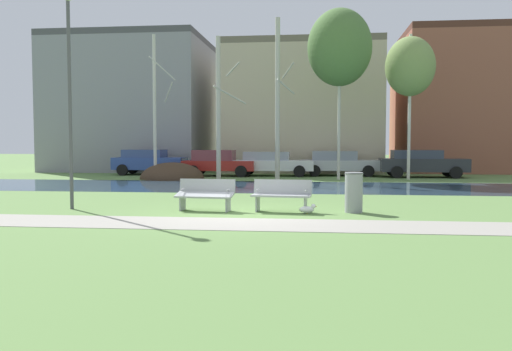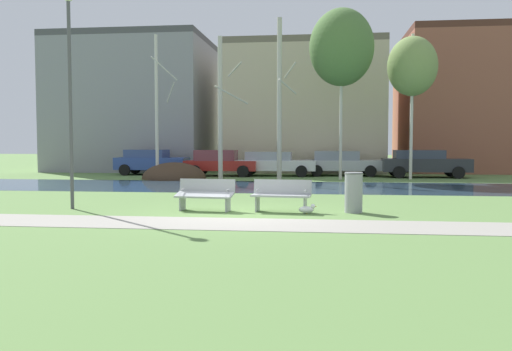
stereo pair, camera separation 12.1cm
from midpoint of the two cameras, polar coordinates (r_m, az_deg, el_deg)
name	(u,v)px [view 1 (the left image)]	position (r m, az deg, el deg)	size (l,w,h in m)	color
ground_plane	(272,185)	(24.14, 1.55, -0.98)	(120.00, 120.00, 0.00)	#5B7F42
paved_path_strip	(229,224)	(12.58, -3.14, -5.10)	(60.00, 1.92, 0.01)	gray
river_band	(270,187)	(23.09, 1.32, -1.18)	(80.00, 6.25, 0.01)	#2D475B
soil_mound	(172,179)	(28.54, -8.94, -0.33)	(3.32, 3.31, 1.71)	#423021
bench_left	(205,194)	(15.00, -5.57, -1.93)	(1.65, 0.71, 0.87)	#9EA0A3
bench_right	(282,195)	(14.70, 2.48, -2.02)	(1.65, 0.71, 0.87)	#9EA0A3
trash_bin	(354,192)	(14.80, 10.02, -1.69)	(0.50, 0.50, 1.09)	gray
seagull	(308,209)	(14.33, 5.21, -3.54)	(0.47, 0.18, 0.27)	white
streetlamp	(69,66)	(16.29, -19.27, 10.79)	(0.32, 0.32, 6.12)	#4C4C51
birch_far_left	(155,106)	(28.34, -10.69, 7.21)	(1.24, 2.10, 7.36)	beige
birch_left	(219,107)	(27.66, -4.03, 7.22)	(1.57, 2.59, 7.22)	#BCB7A8
birch_center_left	(278,98)	(27.68, 2.19, 8.11)	(1.01, 1.72, 8.15)	#BCB7A8
birch_center	(340,48)	(28.37, 8.67, 13.16)	(3.25, 3.25, 8.63)	beige
birch_center_right	(410,67)	(28.99, 15.80, 10.95)	(2.50, 2.50, 7.35)	beige
parked_van_nearest_blue	(149,161)	(32.16, -11.31, 1.46)	(4.13, 2.01, 1.47)	#2D4793
parked_sedan_second_red	(218,162)	(30.52, -4.14, 1.39)	(4.03, 2.07, 1.46)	maroon
parked_hatch_third_white	(272,163)	(30.49, 1.53, 1.33)	(4.54, 2.03, 1.36)	silver
parked_wagon_fourth_silver	(339,163)	(31.01, 8.61, 1.36)	(4.43, 2.09, 1.40)	#B2B5BC
parked_suv_fifth_dark	(422,163)	(30.58, 16.91, 1.29)	(4.57, 2.02, 1.48)	#282B30
building_grey_warehouse	(134,105)	(38.57, -12.80, 7.23)	(10.05, 8.47, 8.91)	gray
building_beige_block	(302,109)	(36.81, 4.79, 6.95)	(10.00, 8.82, 8.23)	#BCAD8E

